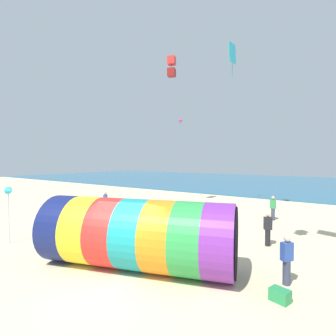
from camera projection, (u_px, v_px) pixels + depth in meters
name	position (u px, v px, depth m)	size (l,w,h in m)	color
ground_plane	(110.00, 284.00, 8.46)	(120.00, 120.00, 0.00)	beige
sea	(306.00, 184.00, 42.23)	(120.00, 40.00, 0.10)	#236084
giant_inflatable_tube	(137.00, 234.00, 9.67)	(7.56, 4.70, 2.56)	navy
kite_handler	(287.00, 260.00, 8.39)	(0.39, 0.42, 1.61)	#383D56
kite_cyan_diamond	(232.00, 53.00, 21.72)	(0.23, 1.14, 2.78)	#2DB2C6
kite_magenta_parafoil	(180.00, 121.00, 17.55)	(0.54, 0.69, 0.33)	#D1339E
kite_red_box	(172.00, 67.00, 21.79)	(0.79, 0.79, 1.75)	red
bystander_near_water	(273.00, 208.00, 17.35)	(0.38, 0.26, 1.61)	#383D56
bystander_mid_beach	(105.00, 203.00, 18.85)	(0.38, 0.42, 1.75)	#383D56
bystander_far_left	(268.00, 229.00, 12.19)	(0.42, 0.36, 1.58)	black
beach_flag	(10.00, 193.00, 12.44)	(0.47, 0.36, 2.73)	silver
cooler_box	(280.00, 295.00, 7.41)	(0.52, 0.36, 0.36)	#268C4C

